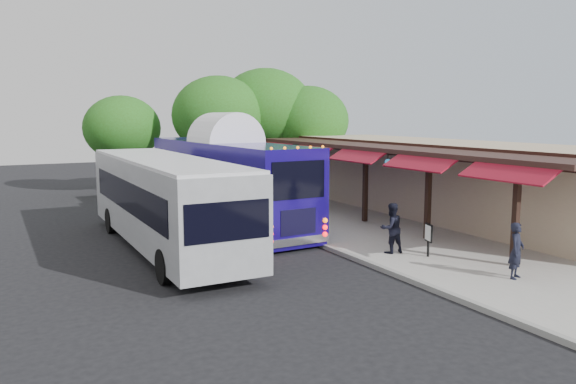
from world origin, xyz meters
TOP-DOWN VIEW (x-y plane):
  - ground at (0.00, 0.00)m, footprint 90.00×90.00m
  - sidewalk at (5.00, 4.00)m, footprint 10.00×40.00m
  - curb at (0.05, 4.00)m, footprint 0.20×40.00m
  - station_shelter at (8.38, 4.00)m, footprint 8.15×20.00m
  - coach_bus at (-1.45, 7.19)m, footprint 3.19×12.44m
  - city_bus at (-5.12, 3.99)m, footprint 2.78×12.38m
  - ped_a at (2.69, -5.00)m, footprint 0.71×0.60m
  - ped_b at (1.39, -0.89)m, footprint 0.88×0.71m
  - ped_c at (0.90, 9.98)m, footprint 0.94×0.48m
  - ped_d at (3.19, 11.46)m, footprint 1.10×0.78m
  - sign_board at (2.16, -1.89)m, footprint 0.19×0.50m
  - tree_left at (1.86, 16.77)m, footprint 5.66×5.66m
  - tree_mid at (5.31, 17.25)m, footprint 6.13×6.13m
  - tree_right at (7.56, 15.68)m, footprint 5.25×5.25m
  - tree_far at (-3.33, 19.91)m, footprint 4.73×4.73m

SIDE VIEW (x-z plane):
  - ground at x=0.00m, z-range 0.00..0.00m
  - sidewalk at x=5.00m, z-range 0.00..0.15m
  - curb at x=0.05m, z-range -0.01..0.15m
  - sign_board at x=2.16m, z-range 0.35..1.46m
  - ped_c at x=0.90m, z-range 0.15..1.69m
  - ped_d at x=3.19m, z-range 0.15..1.70m
  - ped_a at x=2.69m, z-range 0.15..1.79m
  - ped_b at x=1.39m, z-range 0.15..1.88m
  - city_bus at x=-5.12m, z-range 0.18..3.50m
  - station_shelter at x=8.38m, z-range 0.05..3.65m
  - coach_bus at x=-1.45m, z-range 0.15..4.09m
  - tree_far at x=-3.33m, z-range 1.01..7.07m
  - tree_right at x=7.56m, z-range 1.12..7.84m
  - tree_left at x=1.86m, z-range 1.21..8.45m
  - tree_mid at x=5.31m, z-range 1.31..9.16m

